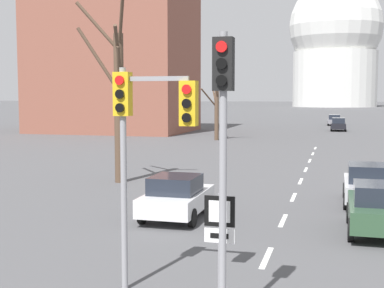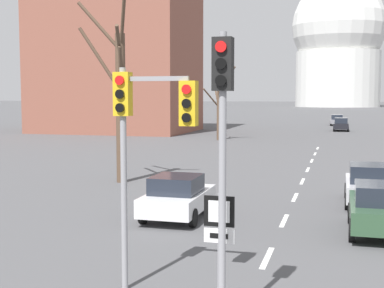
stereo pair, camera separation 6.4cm
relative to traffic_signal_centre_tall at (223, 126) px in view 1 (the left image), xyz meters
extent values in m
cube|color=silver|center=(0.23, 4.68, -3.83)|extent=(0.16, 2.00, 0.01)
cube|color=silver|center=(0.23, 9.18, -3.83)|extent=(0.16, 2.00, 0.01)
cube|color=silver|center=(0.23, 13.68, -3.83)|extent=(0.16, 2.00, 0.01)
cube|color=silver|center=(0.23, 18.18, -3.83)|extent=(0.16, 2.00, 0.01)
cube|color=silver|center=(0.23, 22.68, -3.83)|extent=(0.16, 2.00, 0.01)
cube|color=silver|center=(0.23, 27.18, -3.83)|extent=(0.16, 2.00, 0.01)
cube|color=silver|center=(0.23, 31.68, -3.83)|extent=(0.16, 2.00, 0.01)
cube|color=silver|center=(0.23, 36.18, -3.83)|extent=(0.16, 2.00, 0.01)
cylinder|color=gray|center=(0.00, 0.01, -1.07)|extent=(0.14, 0.14, 5.54)
cube|color=black|center=(0.00, 0.01, 1.12)|extent=(0.36, 0.28, 0.96)
cylinder|color=red|center=(0.00, -0.16, 1.41)|extent=(0.20, 0.06, 0.20)
cylinder|color=black|center=(0.00, -0.16, 1.12)|extent=(0.20, 0.06, 0.20)
cylinder|color=black|center=(0.00, -0.16, 0.82)|extent=(0.20, 0.06, 0.20)
cylinder|color=gray|center=(-2.57, 1.46, -1.34)|extent=(0.14, 0.14, 5.01)
cube|color=gold|center=(-2.57, 1.46, 0.59)|extent=(0.36, 0.28, 0.96)
cylinder|color=red|center=(-2.57, 1.29, 0.88)|extent=(0.20, 0.06, 0.20)
cylinder|color=black|center=(-2.57, 1.29, 0.59)|extent=(0.20, 0.06, 0.20)
cylinder|color=black|center=(-2.57, 1.29, 0.29)|extent=(0.20, 0.06, 0.20)
cube|color=gray|center=(-1.82, 1.46, 0.92)|extent=(1.51, 0.10, 0.10)
cube|color=gold|center=(-1.06, 1.46, 0.39)|extent=(0.36, 0.28, 0.96)
cylinder|color=red|center=(-1.06, 1.29, 0.68)|extent=(0.20, 0.06, 0.20)
cylinder|color=black|center=(-1.06, 1.29, 0.39)|extent=(0.20, 0.06, 0.20)
cylinder|color=black|center=(-1.06, 1.29, 0.09)|extent=(0.20, 0.06, 0.20)
cylinder|color=gray|center=(-0.14, 0.40, -2.58)|extent=(0.07, 0.07, 2.52)
cube|color=black|center=(-0.14, 0.38, -1.67)|extent=(0.60, 0.03, 0.60)
cube|color=white|center=(-0.14, 0.36, -1.67)|extent=(0.42, 0.01, 0.42)
cube|color=white|center=(-0.14, 0.38, -2.15)|extent=(0.60, 0.03, 0.28)
cube|color=black|center=(-0.14, 0.36, -2.15)|extent=(0.36, 0.01, 0.10)
cube|color=slate|center=(1.49, 72.37, -3.22)|extent=(1.86, 4.54, 0.57)
cube|color=#1E232D|center=(1.49, 72.14, -2.59)|extent=(1.58, 2.18, 0.69)
cylinder|color=black|center=(0.61, 73.77, -3.51)|extent=(0.18, 0.66, 0.66)
cylinder|color=black|center=(2.37, 73.77, -3.51)|extent=(0.18, 0.66, 0.66)
cylinder|color=black|center=(0.61, 70.96, -3.51)|extent=(0.18, 0.66, 0.66)
cylinder|color=black|center=(2.37, 70.96, -3.51)|extent=(0.18, 0.66, 0.66)
cube|color=black|center=(2.08, 59.58, -3.19)|extent=(1.79, 4.18, 0.68)
cube|color=#1E232D|center=(2.08, 59.37, -2.52)|extent=(1.52, 2.01, 0.65)
cylinder|color=black|center=(1.23, 60.87, -3.52)|extent=(0.18, 0.63, 0.63)
cylinder|color=black|center=(2.92, 60.87, -3.52)|extent=(0.18, 0.63, 0.63)
cylinder|color=black|center=(1.23, 58.28, -3.52)|extent=(0.18, 0.63, 0.63)
cylinder|color=black|center=(2.92, 58.28, -3.52)|extent=(0.18, 0.63, 0.63)
cube|color=#B7B7BC|center=(3.23, 12.93, -3.19)|extent=(1.80, 4.06, 0.65)
cube|color=#1E232D|center=(3.23, 12.73, -2.52)|extent=(1.53, 1.95, 0.69)
cylinder|color=black|center=(2.38, 14.19, -3.52)|extent=(0.18, 0.65, 0.65)
cylinder|color=black|center=(2.38, 11.67, -3.52)|extent=(0.18, 0.65, 0.65)
cube|color=silver|center=(-3.50, 8.58, -3.20)|extent=(1.89, 3.81, 0.63)
cube|color=#1E232D|center=(-3.50, 8.39, -2.58)|extent=(1.60, 1.83, 0.61)
cylinder|color=black|center=(-4.39, 9.76, -3.52)|extent=(0.18, 0.64, 0.64)
cylinder|color=black|center=(-2.61, 9.76, -3.52)|extent=(0.18, 0.64, 0.64)
cylinder|color=black|center=(-4.39, 7.40, -3.52)|extent=(0.18, 0.64, 0.64)
cylinder|color=black|center=(-2.61, 7.40, -3.52)|extent=(0.18, 0.64, 0.64)
cube|color=#2D4C33|center=(3.34, 8.22, -3.15)|extent=(1.83, 3.95, 0.68)
cube|color=#1E232D|center=(3.34, 8.02, -2.51)|extent=(1.56, 1.89, 0.60)
cylinder|color=black|center=(2.47, 9.44, -3.48)|extent=(0.18, 0.71, 0.71)
cylinder|color=black|center=(2.47, 7.00, -3.48)|extent=(0.18, 0.71, 0.71)
cylinder|color=brown|center=(-9.57, 42.01, -0.99)|extent=(0.43, 0.43, 5.69)
cylinder|color=brown|center=(-10.18, 41.09, 0.38)|extent=(1.15, 2.04, 1.83)
cylinder|color=brown|center=(-9.39, 41.18, 1.54)|extent=(0.48, 1.78, 2.66)
cylinder|color=brown|center=(-9.10, 42.04, 2.04)|extent=(1.07, 0.22, 1.85)
cylinder|color=brown|center=(-9.91, 42.54, 0.37)|extent=(0.79, 1.21, 1.94)
cylinder|color=brown|center=(-8.60, 41.33, 2.25)|extent=(1.94, 1.60, 2.20)
cylinder|color=brown|center=(-8.62, 15.44, -0.10)|extent=(0.49, 0.49, 7.47)
cylinder|color=brown|center=(-8.37, 14.86, 1.74)|extent=(0.65, 1.32, 2.38)
cylinder|color=brown|center=(-8.11, 14.66, 4.37)|extent=(1.12, 1.74, 3.03)
cylinder|color=brown|center=(-9.61, 15.22, 2.34)|extent=(2.13, 0.62, 3.25)
cylinder|color=brown|center=(-8.26, 14.52, 2.82)|extent=(0.77, 2.00, 2.09)
cylinder|color=brown|center=(-9.66, 15.30, 4.00)|extent=(2.23, 0.48, 2.49)
cylinder|color=silver|center=(0.23, 211.49, 7.04)|extent=(32.63, 32.63, 21.75)
sphere|color=silver|center=(0.23, 211.49, 27.89)|extent=(36.26, 36.26, 36.26)
cube|color=brown|center=(-24.42, 51.46, 5.89)|extent=(18.00, 14.00, 19.46)
camera|label=1|loc=(2.02, -9.52, 0.55)|focal=50.00mm
camera|label=2|loc=(2.08, -9.50, 0.55)|focal=50.00mm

